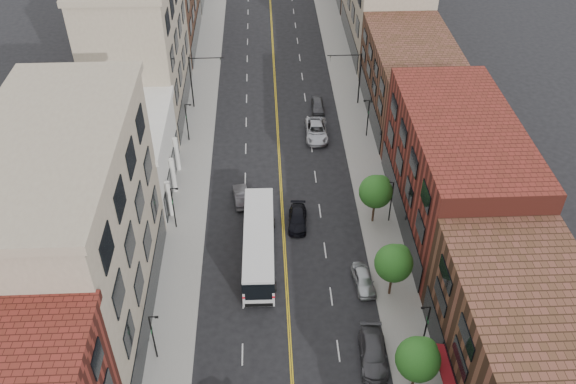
{
  "coord_description": "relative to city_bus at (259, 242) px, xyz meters",
  "views": [
    {
      "loc": [
        -1.6,
        -23.07,
        42.13
      ],
      "look_at": [
        0.47,
        23.13,
        5.0
      ],
      "focal_mm": 38.0,
      "sensor_mm": 36.0,
      "label": 1
    }
  ],
  "objects": [
    {
      "name": "bldg_l_tanoffice",
      "position": [
        -14.52,
        -6.37,
        7.04
      ],
      "size": [
        10.0,
        22.0,
        18.0
      ],
      "primitive_type": "cube",
      "color": "gray",
      "rests_on": "ground"
    },
    {
      "name": "bldg_r_far_b",
      "position": [
        19.48,
        46.63,
        5.04
      ],
      "size": [
        10.0,
        22.0,
        14.0
      ],
      "primitive_type": "cube",
      "color": "gray",
      "rests_on": "ground"
    },
    {
      "name": "tree_r_1",
      "position": [
        11.87,
        -15.3,
        2.17
      ],
      "size": [
        3.4,
        3.4,
        5.59
      ],
      "color": "black",
      "rests_on": "sidewalk_right"
    },
    {
      "name": "car_lane_c",
      "position": [
        7.93,
        27.23,
        -1.26
      ],
      "size": [
        1.71,
        4.11,
        1.39
      ],
      "primitive_type": "imported",
      "rotation": [
        0.0,
        0.0,
        -0.01
      ],
      "color": "#49494E",
      "rests_on": "ground"
    },
    {
      "name": "bldg_r_mid",
      "position": [
        19.48,
        4.63,
        4.04
      ],
      "size": [
        10.0,
        22.0,
        12.0
      ],
      "primitive_type": "cube",
      "color": "#5D2118",
      "rests_on": "ground"
    },
    {
      "name": "car_lane_behind",
      "position": [
        -1.88,
        8.66,
        -1.26
      ],
      "size": [
        2.01,
        4.41,
        1.4
      ],
      "primitive_type": "imported",
      "rotation": [
        0.0,
        0.0,
        3.27
      ],
      "color": "#4D4C51",
      "rests_on": "ground"
    },
    {
      "name": "sidewalk_left",
      "position": [
        -7.52,
        15.63,
        -1.88
      ],
      "size": [
        4.0,
        110.0,
        0.15
      ],
      "primitive_type": "cube",
      "color": "gray",
      "rests_on": "ground"
    },
    {
      "name": "car_parked_mid",
      "position": [
        9.19,
        -12.25,
        -1.19
      ],
      "size": [
        2.48,
        5.45,
        1.55
      ],
      "primitive_type": "imported",
      "rotation": [
        0.0,
        0.0,
        -0.06
      ],
      "color": "#434247",
      "rests_on": "ground"
    },
    {
      "name": "tree_r_2",
      "position": [
        11.87,
        -5.3,
        2.17
      ],
      "size": [
        3.4,
        3.4,
        5.59
      ],
      "color": "black",
      "rests_on": "sidewalk_right"
    },
    {
      "name": "car_lane_b",
      "position": [
        7.25,
        20.93,
        -1.14
      ],
      "size": [
        2.85,
        5.97,
        1.64
      ],
      "primitive_type": "imported",
      "rotation": [
        0.0,
        0.0,
        -0.02
      ],
      "color": "#B7B9BF",
      "rests_on": "ground"
    },
    {
      "name": "lamp_l_2",
      "position": [
        -8.47,
        4.63,
        1.01
      ],
      "size": [
        0.81,
        0.55,
        5.05
      ],
      "color": "black",
      "rests_on": "sidewalk_left"
    },
    {
      "name": "signal_mast_right",
      "position": [
        12.75,
        28.63,
        2.69
      ],
      "size": [
        4.49,
        0.18,
        7.2
      ],
      "color": "black",
      "rests_on": "sidewalk_right"
    },
    {
      "name": "signal_mast_left",
      "position": [
        -7.78,
        28.63,
        2.69
      ],
      "size": [
        4.49,
        0.18,
        7.2
      ],
      "color": "black",
      "rests_on": "sidewalk_left"
    },
    {
      "name": "bldg_l_far_a",
      "position": [
        -14.52,
        28.63,
        7.04
      ],
      "size": [
        10.0,
        20.0,
        18.0
      ],
      "primitive_type": "cube",
      "color": "gray",
      "rests_on": "ground"
    },
    {
      "name": "lamp_l_3",
      "position": [
        -8.47,
        20.63,
        1.01
      ],
      "size": [
        0.81,
        0.55,
        5.05
      ],
      "color": "black",
      "rests_on": "sidewalk_left"
    },
    {
      "name": "bldg_l_white",
      "position": [
        -14.52,
        11.63,
        2.04
      ],
      "size": [
        10.0,
        14.0,
        8.0
      ],
      "primitive_type": "cube",
      "color": "silver",
      "rests_on": "ground"
    },
    {
      "name": "lamp_l_1",
      "position": [
        -8.47,
        -11.37,
        1.01
      ],
      "size": [
        0.81,
        0.55,
        5.05
      ],
      "color": "black",
      "rests_on": "sidewalk_left"
    },
    {
      "name": "tree_r_3",
      "position": [
        11.87,
        4.7,
        2.17
      ],
      "size": [
        3.4,
        3.4,
        5.59
      ],
      "color": "black",
      "rests_on": "sidewalk_right"
    },
    {
      "name": "lamp_r_2",
      "position": [
        13.43,
        4.63,
        1.01
      ],
      "size": [
        0.81,
        0.55,
        5.05
      ],
      "color": "black",
      "rests_on": "sidewalk_right"
    },
    {
      "name": "bldg_r_far_a",
      "position": [
        19.48,
        25.63,
        3.04
      ],
      "size": [
        10.0,
        20.0,
        10.0
      ],
      "primitive_type": "cube",
      "color": "#503120",
      "rests_on": "ground"
    },
    {
      "name": "car_parked_far",
      "position": [
        9.57,
        -4.15,
        -1.23
      ],
      "size": [
        2.09,
        4.41,
        1.46
      ],
      "primitive_type": "imported",
      "rotation": [
        0.0,
        0.0,
        0.09
      ],
      "color": "#B6BABE",
      "rests_on": "ground"
    },
    {
      "name": "lamp_r_3",
      "position": [
        13.43,
        20.63,
        1.01
      ],
      "size": [
        0.81,
        0.55,
        5.05
      ],
      "color": "black",
      "rests_on": "sidewalk_right"
    },
    {
      "name": "car_lane_a",
      "position": [
        3.98,
        4.67,
        -1.29
      ],
      "size": [
        2.21,
        4.71,
        1.33
      ],
      "primitive_type": "imported",
      "rotation": [
        0.0,
        0.0,
        -0.08
      ],
      "color": "black",
      "rests_on": "ground"
    },
    {
      "name": "city_bus",
      "position": [
        0.0,
        0.0,
        0.0
      ],
      "size": [
        3.3,
        13.15,
        3.37
      ],
      "rotation": [
        0.0,
        0.0,
        -0.01
      ],
      "color": "silver",
      "rests_on": "ground"
    },
    {
      "name": "lamp_r_1",
      "position": [
        13.43,
        -11.37,
        1.01
      ],
      "size": [
        0.81,
        0.55,
        5.05
      ],
      "color": "black",
      "rests_on": "sidewalk_right"
    },
    {
      "name": "sidewalk_right",
      "position": [
        12.48,
        15.63,
        -1.88
      ],
      "size": [
        4.0,
        110.0,
        0.15
      ],
      "primitive_type": "cube",
      "color": "gray",
      "rests_on": "ground"
    }
  ]
}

